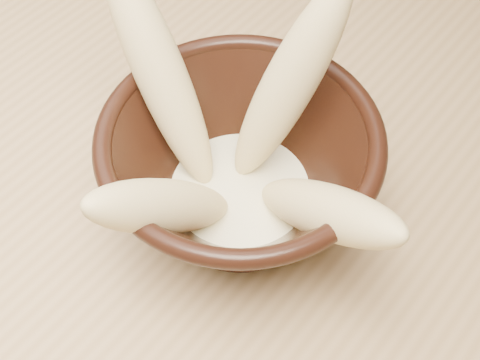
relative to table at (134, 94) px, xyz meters
name	(u,v)px	position (x,y,z in m)	size (l,w,h in m)	color
table	(134,94)	(0.00, 0.00, 0.00)	(1.20, 0.80, 0.75)	tan
bowl	(240,172)	(0.22, -0.09, 0.14)	(0.20, 0.20, 0.11)	black
milk_puddle	(240,193)	(0.22, -0.09, 0.11)	(0.11, 0.11, 0.02)	#F5EFC5
banana_upright	(289,84)	(0.22, -0.04, 0.20)	(0.04, 0.04, 0.17)	#EEDA8C
banana_left	(160,73)	(0.15, -0.09, 0.19)	(0.04, 0.04, 0.18)	#EEDA8C
banana_right	(326,211)	(0.29, -0.09, 0.16)	(0.04, 0.04, 0.15)	#EEDA8C
banana_front	(162,206)	(0.21, -0.16, 0.17)	(0.04, 0.04, 0.14)	#EEDA8C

